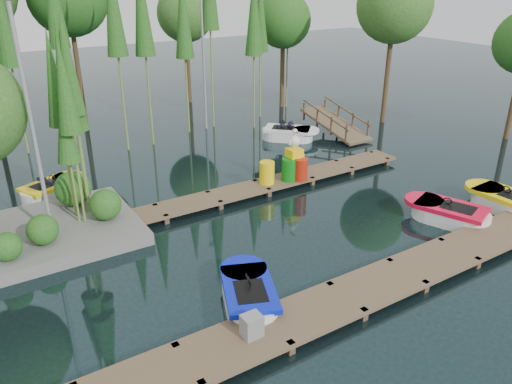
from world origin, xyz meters
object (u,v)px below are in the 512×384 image
yellow_barrel (267,173)px  drum_cluster (295,164)px  boat_yellow_far (51,189)px  boat_red (449,214)px  utility_cabinet (252,326)px  island (0,143)px  boat_blue (249,295)px

yellow_barrel → drum_cluster: bearing=-7.3°
boat_yellow_far → boat_red: bearing=-45.7°
utility_cabinet → drum_cluster: (6.19, 6.85, 0.32)m
utility_cabinet → drum_cluster: size_ratio=0.27×
yellow_barrel → boat_yellow_far: bearing=151.4°
island → yellow_barrel: island is taller
yellow_barrel → boat_blue: bearing=-126.9°
boat_blue → drum_cluster: bearing=67.4°
island → boat_blue: size_ratio=2.27×
boat_yellow_far → utility_cabinet: size_ratio=5.21×
utility_cabinet → yellow_barrel: (4.99, 7.00, 0.16)m
boat_red → yellow_barrel: bearing=103.6°
boat_red → boat_yellow_far: size_ratio=1.12×
boat_blue → utility_cabinet: 1.56m
boat_yellow_far → drum_cluster: drum_cluster is taller
island → boat_red: island is taller
utility_cabinet → yellow_barrel: bearing=54.5°
island → drum_cluster: size_ratio=3.43×
island → boat_blue: 8.28m
boat_red → utility_cabinet: bearing=169.8°
boat_yellow_far → utility_cabinet: boat_yellow_far is taller
boat_blue → boat_yellow_far: size_ratio=1.08×
island → yellow_barrel: (8.54, -0.79, -2.46)m
island → boat_red: size_ratio=2.19×
drum_cluster → boat_red: bearing=-64.4°
boat_blue → utility_cabinet: bearing=-96.8°
yellow_barrel → drum_cluster: 1.21m
yellow_barrel → drum_cluster: drum_cluster is taller
boat_yellow_far → utility_cabinet: bearing=-84.6°
boat_yellow_far → drum_cluster: size_ratio=1.39×
boat_blue → utility_cabinet: boat_blue is taller
boat_yellow_far → utility_cabinet: (2.02, -10.82, 0.30)m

